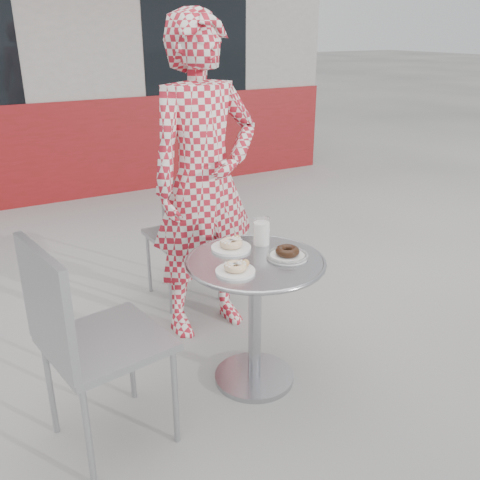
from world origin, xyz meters
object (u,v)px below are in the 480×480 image
bistro_table (255,291)px  milk_cup (262,232)px  chair_far (184,260)px  chair_left (108,382)px  seated_person (204,182)px  plate_far (231,245)px  plate_near (236,268)px  plate_checker (287,254)px

bistro_table → milk_cup: 0.30m
milk_cup → chair_far: bearing=94.2°
chair_left → seated_person: seated_person is taller
bistro_table → plate_far: size_ratio=3.42×
chair_left → milk_cup: 1.01m
bistro_table → chair_left: (-0.76, -0.06, -0.21)m
chair_left → plate_near: bearing=-101.1°
plate_near → plate_checker: (0.29, 0.03, -0.00)m
chair_far → plate_checker: bearing=93.1°
chair_far → plate_far: chair_far is taller
seated_person → plate_far: 0.50m
bistro_table → plate_checker: 0.24m
seated_person → plate_far: seated_person is taller
chair_far → plate_near: 1.17m
plate_far → plate_near: bearing=-114.4°
chair_far → plate_far: 0.94m
chair_far → milk_cup: 0.97m
chair_left → milk_cup: bearing=-86.2°
chair_far → plate_far: size_ratio=4.37×
chair_far → chair_left: 1.34m
bistro_table → milk_cup: bearing=50.6°
plate_near → milk_cup: milk_cup is taller
bistro_table → plate_near: plate_near is taller
chair_far → plate_near: bearing=77.6°
chair_far → chair_left: (-0.82, -1.06, 0.03)m
chair_left → plate_far: (0.72, 0.23, 0.40)m
chair_far → milk_cup: bearing=92.8°
chair_far → seated_person: (-0.02, -0.38, 0.62)m
chair_left → plate_near: size_ratio=5.37×
plate_checker → plate_near: bearing=-174.9°
plate_far → plate_near: size_ratio=1.11×
milk_cup → chair_left: bearing=-166.5°
chair_left → plate_far: 0.85m
seated_person → plate_checker: size_ratio=8.97×
chair_far → plate_near: size_ratio=4.83×
bistro_table → seated_person: (0.04, 0.62, 0.38)m
chair_left → milk_cup: size_ratio=6.91×
chair_far → milk_cup: chair_far is taller
bistro_table → chair_far: (0.06, 1.00, -0.24)m
chair_left → seated_person: 1.21m
milk_cup → plate_near: bearing=-140.2°
chair_left → plate_far: size_ratio=4.85×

